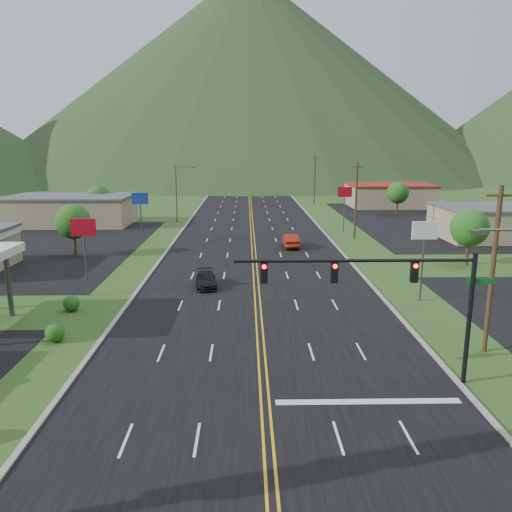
{
  "coord_description": "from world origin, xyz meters",
  "views": [
    {
      "loc": [
        -0.88,
        -9.9,
        12.21
      ],
      "look_at": [
        -0.19,
        24.51,
        4.5
      ],
      "focal_mm": 35.0,
      "sensor_mm": 36.0,
      "label": 1
    }
  ],
  "objects_px": {
    "traffic_signal": "(393,285)",
    "car_dark_mid": "(206,280)",
    "car_red_far": "(291,241)",
    "streetlight_west": "(178,190)"
  },
  "relations": [
    {
      "from": "traffic_signal",
      "to": "car_dark_mid",
      "type": "distance_m",
      "value": 21.77
    },
    {
      "from": "car_red_far",
      "to": "streetlight_west",
      "type": "bearing_deg",
      "value": -52.78
    },
    {
      "from": "streetlight_west",
      "to": "car_dark_mid",
      "type": "xyz_separation_m",
      "value": [
        7.27,
        -37.76,
        -4.56
      ]
    },
    {
      "from": "car_red_far",
      "to": "car_dark_mid",
      "type": "bearing_deg",
      "value": 61.42
    },
    {
      "from": "streetlight_west",
      "to": "car_dark_mid",
      "type": "relative_size",
      "value": 2.11
    },
    {
      "from": "car_dark_mid",
      "to": "car_red_far",
      "type": "xyz_separation_m",
      "value": [
        8.96,
        17.16,
        0.19
      ]
    },
    {
      "from": "traffic_signal",
      "to": "streetlight_west",
      "type": "height_order",
      "value": "streetlight_west"
    },
    {
      "from": "streetlight_west",
      "to": "car_dark_mid",
      "type": "height_order",
      "value": "streetlight_west"
    },
    {
      "from": "streetlight_west",
      "to": "traffic_signal",
      "type": "bearing_deg",
      "value": -72.03
    },
    {
      "from": "traffic_signal",
      "to": "car_red_far",
      "type": "distance_m",
      "value": 35.74
    }
  ]
}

